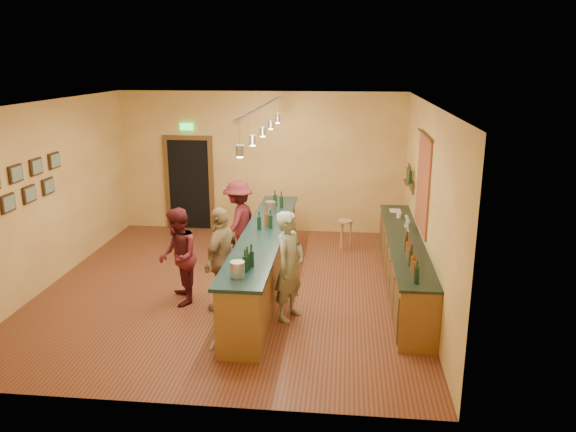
# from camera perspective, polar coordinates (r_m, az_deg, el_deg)

# --- Properties ---
(floor) EXTENTS (7.00, 7.00, 0.00)m
(floor) POSITION_cam_1_polar(r_m,az_deg,el_deg) (10.02, -5.62, -7.20)
(floor) COLOR #592719
(floor) RESTS_ON ground
(ceiling) EXTENTS (6.50, 7.00, 0.02)m
(ceiling) POSITION_cam_1_polar(r_m,az_deg,el_deg) (9.27, -6.15, 11.36)
(ceiling) COLOR silver
(ceiling) RESTS_ON wall_back
(wall_back) EXTENTS (6.50, 0.02, 3.20)m
(wall_back) POSITION_cam_1_polar(r_m,az_deg,el_deg) (12.89, -2.73, 5.44)
(wall_back) COLOR #B68344
(wall_back) RESTS_ON floor
(wall_front) EXTENTS (6.50, 0.02, 3.20)m
(wall_front) POSITION_cam_1_polar(r_m,az_deg,el_deg) (6.29, -12.33, -5.98)
(wall_front) COLOR #B68344
(wall_front) RESTS_ON floor
(wall_left) EXTENTS (0.02, 7.00, 3.20)m
(wall_left) POSITION_cam_1_polar(r_m,az_deg,el_deg) (10.66, -23.26, 2.01)
(wall_left) COLOR #B68344
(wall_left) RESTS_ON floor
(wall_right) EXTENTS (0.02, 7.00, 3.20)m
(wall_right) POSITION_cam_1_polar(r_m,az_deg,el_deg) (9.42, 13.88, 1.18)
(wall_right) COLOR #B68344
(wall_right) RESTS_ON floor
(doorway) EXTENTS (1.15, 0.09, 2.48)m
(doorway) POSITION_cam_1_polar(r_m,az_deg,el_deg) (13.32, -9.99, 3.48)
(doorway) COLOR black
(doorway) RESTS_ON wall_back
(tapestry) EXTENTS (0.03, 1.40, 1.60)m
(tapestry) POSITION_cam_1_polar(r_m,az_deg,el_deg) (9.74, 13.55, 3.19)
(tapestry) COLOR maroon
(tapestry) RESTS_ON wall_right
(bottle_shelf) EXTENTS (0.17, 0.55, 0.54)m
(bottle_shelf) POSITION_cam_1_polar(r_m,az_deg,el_deg) (11.23, 12.24, 3.92)
(bottle_shelf) COLOR #493315
(bottle_shelf) RESTS_ON wall_right
(picture_grid) EXTENTS (0.06, 2.20, 0.70)m
(picture_grid) POSITION_cam_1_polar(r_m,az_deg,el_deg) (9.94, -25.32, 2.94)
(picture_grid) COLOR #382111
(picture_grid) RESTS_ON wall_left
(back_counter) EXTENTS (0.60, 4.55, 1.27)m
(back_counter) POSITION_cam_1_polar(r_m,az_deg,el_deg) (9.88, 11.71, -4.78)
(back_counter) COLOR brown
(back_counter) RESTS_ON floor
(tasting_bar) EXTENTS (0.73, 5.10, 1.38)m
(tasting_bar) POSITION_cam_1_polar(r_m,az_deg,el_deg) (9.71, -2.44, -4.07)
(tasting_bar) COLOR brown
(tasting_bar) RESTS_ON floor
(pendant_track) EXTENTS (0.11, 4.60, 0.50)m
(pendant_track) POSITION_cam_1_polar(r_m,az_deg,el_deg) (9.18, -2.61, 10.03)
(pendant_track) COLOR silver
(pendant_track) RESTS_ON ceiling
(bartender) EXTENTS (0.63, 0.73, 1.71)m
(bartender) POSITION_cam_1_polar(r_m,az_deg,el_deg) (8.54, 0.16, -5.09)
(bartender) COLOR gray
(bartender) RESTS_ON floor
(customer_a) EXTENTS (0.83, 0.93, 1.60)m
(customer_a) POSITION_cam_1_polar(r_m,az_deg,el_deg) (9.27, -11.10, -4.08)
(customer_a) COLOR #59191E
(customer_a) RESTS_ON floor
(customer_b) EXTENTS (0.66, 1.06, 1.68)m
(customer_b) POSITION_cam_1_polar(r_m,az_deg,el_deg) (8.95, -6.73, -4.33)
(customer_b) COLOR #997A51
(customer_b) RESTS_ON floor
(customer_c) EXTENTS (0.84, 1.17, 1.63)m
(customer_c) POSITION_cam_1_polar(r_m,az_deg,el_deg) (10.99, -5.04, -0.59)
(customer_c) COLOR #59191E
(customer_c) RESTS_ON floor
(bar_stool) EXTENTS (0.32, 0.32, 0.66)m
(bar_stool) POSITION_cam_1_polar(r_m,az_deg,el_deg) (11.73, 5.80, -1.12)
(bar_stool) COLOR #A9734C
(bar_stool) RESTS_ON floor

